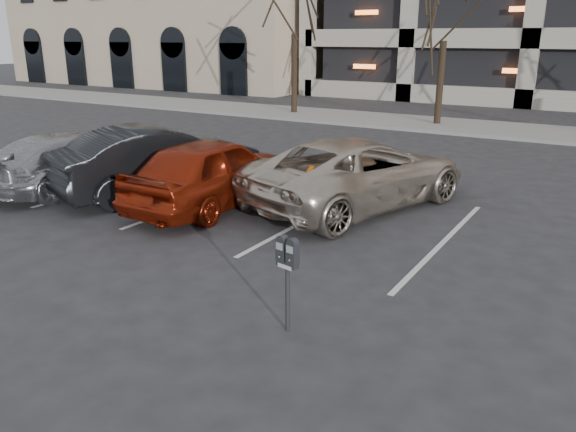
{
  "coord_description": "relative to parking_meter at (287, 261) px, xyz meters",
  "views": [
    {
      "loc": [
        4.02,
        -7.41,
        3.61
      ],
      "look_at": [
        -0.13,
        -0.65,
        1.06
      ],
      "focal_mm": 35.0,
      "sensor_mm": 36.0,
      "label": 1
    }
  ],
  "objects": [
    {
      "name": "parking_meter",
      "position": [
        0.0,
        0.0,
        0.0
      ],
      "size": [
        0.34,
        0.18,
        1.25
      ],
      "rotation": [
        0.0,
        0.0,
        -0.18
      ],
      "color": "black",
      "rests_on": "ground"
    },
    {
      "name": "car_red",
      "position": [
        -4.3,
        3.92,
        -0.18
      ],
      "size": [
        1.87,
        4.58,
        1.56
      ],
      "primitive_type": "imported",
      "rotation": [
        0.0,
        0.0,
        3.15
      ],
      "color": "maroon",
      "rests_on": "ground"
    },
    {
      "name": "sidewalk",
      "position": [
        -0.65,
        17.93,
        -0.9
      ],
      "size": [
        80.0,
        4.0,
        0.12
      ],
      "primitive_type": "cube",
      "color": "gray",
      "rests_on": "ground"
    },
    {
      "name": "car_silver",
      "position": [
        -8.29,
        3.37,
        -0.27
      ],
      "size": [
        1.93,
        4.72,
        1.37
      ],
      "primitive_type": "imported",
      "rotation": [
        0.0,
        0.0,
        3.14
      ],
      "color": "#9FA1A6",
      "rests_on": "ground"
    },
    {
      "name": "suv_silver",
      "position": [
        -1.59,
        5.57,
        -0.2
      ],
      "size": [
        4.02,
        5.97,
        1.53
      ],
      "rotation": [
        0.0,
        0.0,
        2.84
      ],
      "color": "beige",
      "rests_on": "ground"
    },
    {
      "name": "car_dark",
      "position": [
        -6.06,
        4.04,
        -0.15
      ],
      "size": [
        3.3,
        5.21,
        1.62
      ],
      "primitive_type": "imported",
      "rotation": [
        0.0,
        0.0,
        2.79
      ],
      "color": "black",
      "rests_on": "ground"
    },
    {
      "name": "ground",
      "position": [
        -0.65,
        1.93,
        -0.96
      ],
      "size": [
        140.0,
        140.0,
        0.0
      ],
      "primitive_type": "plane",
      "color": "#28282B",
      "rests_on": "ground"
    },
    {
      "name": "stall_lines",
      "position": [
        -2.05,
        4.23,
        -0.95
      ],
      "size": [
        16.9,
        5.2,
        0.0
      ],
      "color": "silver",
      "rests_on": "ground"
    }
  ]
}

